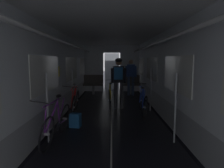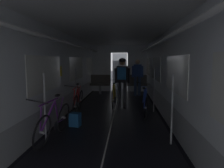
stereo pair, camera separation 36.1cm
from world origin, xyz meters
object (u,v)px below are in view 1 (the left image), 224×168
object	(u,v)px
bicycle_red	(76,102)
person_standing_near_bench	(131,75)
bicycle_purple	(57,123)
person_cyclist_aisle	(119,77)
backpack_on_floor	(76,120)
bench_seat_far_right	(131,83)
bicycle_blue	(143,102)
bench_seat_far_left	(94,83)
bicycle_yellow_in_aisle	(110,96)

from	to	relation	value
bicycle_red	person_standing_near_bench	world-z (taller)	person_standing_near_bench
bicycle_purple	person_cyclist_aisle	distance (m)	3.26
bicycle_purple	backpack_on_floor	xyz separation A→B (m)	(0.22, 0.89, -0.21)
bench_seat_far_right	bicycle_blue	distance (m)	3.81
bicycle_blue	person_cyclist_aisle	bearing A→B (deg)	132.21
bench_seat_far_left	backpack_on_floor	bearing A→B (deg)	-89.97
bench_seat_far_left	bicycle_red	xyz separation A→B (m)	(-0.22, -3.76, -0.19)
bicycle_red	backpack_on_floor	distance (m)	1.29
bench_seat_far_right	bicycle_purple	world-z (taller)	bicycle_purple
bicycle_blue	bench_seat_far_right	bearing A→B (deg)	90.88
bench_seat_far_left	bicycle_purple	world-z (taller)	bicycle_purple
backpack_on_floor	bicycle_yellow_in_aisle	bearing A→B (deg)	69.61
bicycle_red	bicycle_blue	bearing A→B (deg)	-1.15
bicycle_red	bicycle_yellow_in_aisle	xyz separation A→B (m)	(1.07, 1.01, 0.00)
bench_seat_far_right	bicycle_blue	size ratio (longest dim) A/B	0.58
bicycle_purple	person_cyclist_aisle	xyz separation A→B (m)	(1.36, 2.88, 0.69)
bicycle_red	backpack_on_floor	bearing A→B (deg)	-79.68
bicycle_red	bicycle_purple	bearing A→B (deg)	-89.82
bench_seat_far_left	backpack_on_floor	size ratio (longest dim) A/B	2.89
bench_seat_far_right	bicycle_yellow_in_aisle	xyz separation A→B (m)	(-0.96, -2.75, -0.18)
bicycle_yellow_in_aisle	backpack_on_floor	bearing A→B (deg)	-110.39
person_standing_near_bench	bicycle_purple	bearing A→B (deg)	-110.10
bicycle_blue	bicycle_red	distance (m)	2.08
bicycle_yellow_in_aisle	person_standing_near_bench	xyz separation A→B (m)	(0.96, 2.37, 0.59)
bench_seat_far_right	backpack_on_floor	world-z (taller)	bench_seat_far_right
bench_seat_far_right	bicycle_red	xyz separation A→B (m)	(-2.02, -3.76, -0.19)
bicycle_yellow_in_aisle	bicycle_purple	bearing A→B (deg)	-108.63
bench_seat_far_left	bicycle_blue	distance (m)	4.24
backpack_on_floor	bicycle_blue	bearing A→B (deg)	33.02
person_cyclist_aisle	backpack_on_floor	world-z (taller)	person_cyclist_aisle
bench_seat_far_right	person_cyclist_aisle	distance (m)	3.12
bench_seat_far_left	person_standing_near_bench	world-z (taller)	person_standing_near_bench
bicycle_blue	backpack_on_floor	bearing A→B (deg)	-146.98
bicycle_purple	bicycle_yellow_in_aisle	distance (m)	3.32
backpack_on_floor	person_standing_near_bench	bearing A→B (deg)	68.77
bicycle_purple	person_standing_near_bench	distance (m)	5.91
bicycle_purple	bicycle_red	bearing A→B (deg)	90.18
bicycle_red	person_cyclist_aisle	bearing A→B (deg)	28.77
bench_seat_far_left	bench_seat_far_right	world-z (taller)	same
bicycle_blue	person_cyclist_aisle	size ratio (longest dim) A/B	0.98
bicycle_red	bicycle_yellow_in_aisle	size ratio (longest dim) A/B	1.00
bench_seat_far_left	bicycle_yellow_in_aisle	world-z (taller)	bench_seat_far_left
bicycle_purple	person_cyclist_aisle	size ratio (longest dim) A/B	0.98
bicycle_purple	bench_seat_far_left	bearing A→B (deg)	87.89
bicycle_red	backpack_on_floor	world-z (taller)	bicycle_red
bicycle_red	bicycle_purple	distance (m)	2.13
bicycle_yellow_in_aisle	bicycle_blue	bearing A→B (deg)	-46.15
person_standing_near_bench	bicycle_blue	bearing A→B (deg)	-89.06
bicycle_blue	bicycle_red	world-z (taller)	same
person_cyclist_aisle	bicycle_yellow_in_aisle	size ratio (longest dim) A/B	1.02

